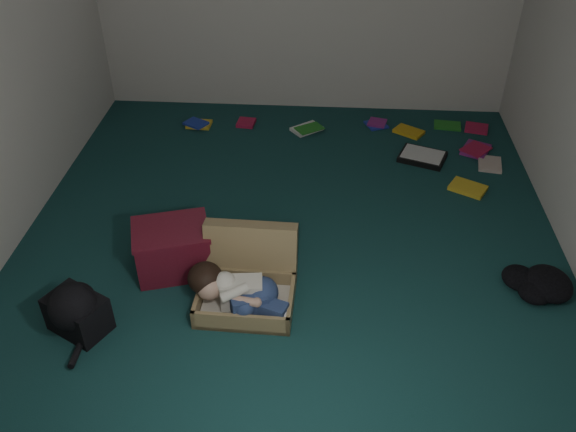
# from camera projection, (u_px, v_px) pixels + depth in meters

# --- Properties ---
(floor) EXTENTS (4.50, 4.50, 0.00)m
(floor) POSITION_uv_depth(u_px,v_px,m) (289.00, 242.00, 4.53)
(floor) COLOR #153D3D
(floor) RESTS_ON ground
(wall_front) EXTENTS (4.50, 0.00, 4.50)m
(wall_front) POSITION_uv_depth(u_px,v_px,m) (243.00, 367.00, 1.95)
(wall_front) COLOR silver
(wall_front) RESTS_ON ground
(suitcase) EXTENTS (0.64, 0.62, 0.46)m
(suitcase) POSITION_uv_depth(u_px,v_px,m) (248.00, 279.00, 3.99)
(suitcase) COLOR #998254
(suitcase) RESTS_ON floor
(person) EXTENTS (0.67, 0.33, 0.28)m
(person) POSITION_uv_depth(u_px,v_px,m) (237.00, 291.00, 3.85)
(person) COLOR silver
(person) RESTS_ON suitcase
(maroon_bin) EXTENTS (0.60, 0.53, 0.35)m
(maroon_bin) POSITION_uv_depth(u_px,v_px,m) (173.00, 249.00, 4.19)
(maroon_bin) COLOR maroon
(maroon_bin) RESTS_ON floor
(backpack) EXTENTS (0.56, 0.53, 0.27)m
(backpack) POSITION_uv_depth(u_px,v_px,m) (78.00, 313.00, 3.75)
(backpack) COLOR black
(backpack) RESTS_ON floor
(clothing_pile) EXTENTS (0.47, 0.42, 0.12)m
(clothing_pile) POSITION_uv_depth(u_px,v_px,m) (538.00, 281.00, 4.09)
(clothing_pile) COLOR black
(clothing_pile) RESTS_ON floor
(paper_tray) EXTENTS (0.47, 0.41, 0.05)m
(paper_tray) POSITION_uv_depth(u_px,v_px,m) (422.00, 157.00, 5.46)
(paper_tray) COLOR black
(paper_tray) RESTS_ON floor
(book_scatter) EXTENTS (2.95, 1.36, 0.02)m
(book_scatter) POSITION_uv_depth(u_px,v_px,m) (386.00, 138.00, 5.77)
(book_scatter) COLOR yellow
(book_scatter) RESTS_ON floor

